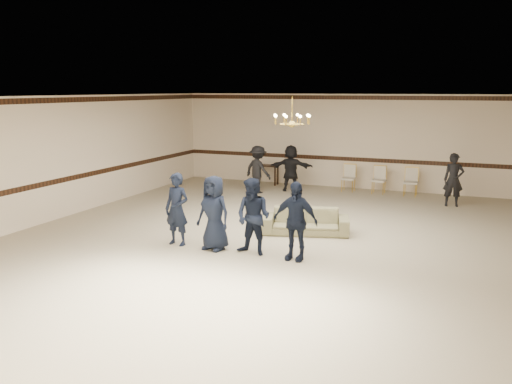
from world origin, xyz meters
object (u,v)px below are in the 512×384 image
at_px(chandelier, 292,110).
at_px(banquet_chair_right, 411,182).
at_px(adult_mid, 291,168).
at_px(boy_d, 295,221).
at_px(boy_a, 177,209).
at_px(banquet_chair_left, 348,178).
at_px(boy_c, 253,217).
at_px(settee, 306,221).
at_px(console_table, 267,175).
at_px(boy_b, 214,213).
at_px(adult_right, 454,180).
at_px(adult_left, 258,169).
at_px(banquet_chair_mid, 379,180).

height_order(chandelier, banquet_chair_right, chandelier).
bearing_deg(adult_mid, chandelier, 98.22).
height_order(boy_d, banquet_chair_right, boy_d).
distance_m(boy_a, banquet_chair_left, 7.78).
bearing_deg(boy_c, banquet_chair_right, 81.87).
xyz_separation_m(settee, console_table, (-3.22, 5.73, 0.06)).
height_order(boy_b, console_table, boy_b).
xyz_separation_m(settee, banquet_chair_left, (-0.22, 5.53, 0.15)).
relative_size(adult_mid, console_table, 1.84).
relative_size(adult_right, banquet_chair_left, 1.74).
bearing_deg(boy_b, boy_c, 11.11).
height_order(boy_a, banquet_chair_left, boy_a).
bearing_deg(adult_right, chandelier, -139.67).
height_order(adult_right, banquet_chair_right, adult_right).
bearing_deg(boy_d, adult_mid, 114.33).
height_order(adult_left, console_table, adult_left).
relative_size(adult_left, adult_right, 1.00).
bearing_deg(boy_c, boy_b, -170.94).
relative_size(boy_a, banquet_chair_mid, 1.79).
relative_size(boy_d, banquet_chair_left, 1.79).
bearing_deg(banquet_chair_right, boy_c, -110.84).
distance_m(boy_c, adult_right, 7.36).
distance_m(banquet_chair_mid, console_table, 4.01).
relative_size(chandelier, adult_mid, 0.61).
bearing_deg(boy_d, boy_b, -174.96).
bearing_deg(boy_a, boy_c, 5.05).
xyz_separation_m(boy_c, console_table, (-2.69, 7.68, -0.44)).
bearing_deg(settee, banquet_chair_right, 56.52).
xyz_separation_m(adult_mid, banquet_chair_right, (3.80, 0.66, -0.33)).
bearing_deg(banquet_chair_left, chandelier, -92.14).
relative_size(boy_a, boy_d, 1.00).
bearing_deg(chandelier, boy_d, -69.30).
bearing_deg(chandelier, adult_left, 122.04).
height_order(boy_d, settee, boy_d).
distance_m(boy_b, console_table, 7.89).
distance_m(adult_left, adult_mid, 1.14).
relative_size(chandelier, adult_right, 0.61).
bearing_deg(banquet_chair_mid, chandelier, -97.50).
height_order(adult_right, console_table, adult_right).
distance_m(adult_mid, console_table, 1.54).
xyz_separation_m(settee, banquet_chair_mid, (0.78, 5.53, 0.15)).
bearing_deg(banquet_chair_mid, banquet_chair_left, -174.37).
relative_size(chandelier, boy_b, 0.59).
xyz_separation_m(boy_c, banquet_chair_mid, (1.31, 7.48, -0.35)).
relative_size(boy_d, adult_left, 1.03).
xyz_separation_m(boy_a, banquet_chair_mid, (3.11, 7.48, -0.35)).
relative_size(banquet_chair_left, banquet_chair_right, 1.00).
height_order(boy_a, adult_right, boy_a).
bearing_deg(banquet_chair_right, chandelier, -116.55).
height_order(chandelier, adult_left, chandelier).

